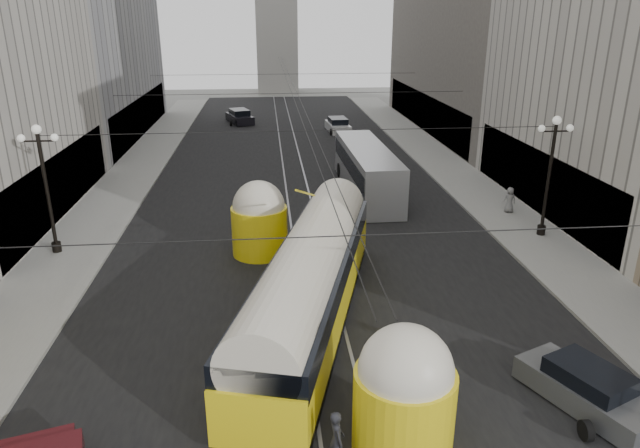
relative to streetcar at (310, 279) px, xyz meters
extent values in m
cube|color=black|center=(0.50, 22.41, -1.87)|extent=(20.00, 85.00, 0.02)
cube|color=gray|center=(-11.50, 25.91, -1.79)|extent=(4.00, 72.00, 0.15)
cube|color=gray|center=(12.50, 25.91, -1.79)|extent=(4.00, 72.00, 0.15)
cube|color=gray|center=(-0.25, 22.41, -1.87)|extent=(0.12, 85.00, 0.04)
cube|color=gray|center=(1.25, 22.41, -1.87)|extent=(0.12, 85.00, 0.04)
cube|color=black|center=(-13.55, 13.91, 0.13)|extent=(0.10, 18.00, 3.60)
cube|color=black|center=(-13.55, 37.91, 0.13)|extent=(0.10, 25.20, 3.60)
cube|color=black|center=(14.55, 11.91, 0.13)|extent=(0.10, 18.00, 3.60)
cube|color=black|center=(14.55, 37.91, 0.13)|extent=(0.10, 28.80, 3.60)
cube|color=#B2AFA8|center=(0.50, 69.91, 10.13)|extent=(6.00, 6.00, 24.00)
cylinder|color=black|center=(-12.10, 7.91, 1.28)|extent=(0.18, 0.18, 6.00)
cylinder|color=black|center=(-12.10, 7.91, -1.47)|extent=(0.44, 0.44, 0.50)
cylinder|color=black|center=(-12.10, 7.91, 3.88)|extent=(1.60, 0.08, 0.08)
sphere|color=white|center=(-12.10, 7.91, 4.43)|extent=(0.44, 0.44, 0.44)
sphere|color=white|center=(-12.85, 7.91, 4.03)|extent=(0.36, 0.36, 0.36)
sphere|color=white|center=(-11.35, 7.91, 4.03)|extent=(0.36, 0.36, 0.36)
cylinder|color=black|center=(13.10, 7.91, 1.28)|extent=(0.18, 0.18, 6.00)
cylinder|color=black|center=(13.10, 7.91, -1.47)|extent=(0.44, 0.44, 0.50)
cylinder|color=black|center=(13.10, 7.91, 3.88)|extent=(1.60, 0.08, 0.08)
sphere|color=white|center=(13.10, 7.91, 4.43)|extent=(0.44, 0.44, 0.44)
sphere|color=white|center=(12.35, 7.91, 4.03)|extent=(0.36, 0.36, 0.36)
sphere|color=white|center=(13.85, 7.91, 4.03)|extent=(0.36, 0.36, 0.36)
cylinder|color=black|center=(0.50, -6.09, 4.13)|extent=(25.00, 0.03, 0.03)
cylinder|color=black|center=(0.50, 7.91, 4.13)|extent=(25.00, 0.03, 0.03)
cylinder|color=black|center=(0.50, 21.91, 4.13)|extent=(25.00, 0.03, 0.03)
cylinder|color=black|center=(0.50, 35.91, 4.13)|extent=(25.00, 0.03, 0.03)
cylinder|color=black|center=(0.50, 25.91, 3.93)|extent=(0.03, 72.00, 0.03)
cylinder|color=black|center=(0.90, 25.91, 3.93)|extent=(0.03, 72.00, 0.03)
cube|color=yellow|center=(0.00, 0.00, -0.75)|extent=(6.65, 15.06, 1.81)
cube|color=black|center=(0.00, 0.00, -1.60)|extent=(6.53, 14.63, 0.32)
cube|color=black|center=(0.00, 0.00, 0.42)|extent=(6.61, 14.85, 0.90)
cylinder|color=silver|center=(0.00, 0.00, 0.73)|extent=(6.28, 14.76, 2.44)
cylinder|color=yellow|center=(1.97, -7.06, -0.65)|extent=(2.76, 2.76, 2.44)
sphere|color=silver|center=(1.97, -7.06, 0.63)|extent=(2.55, 2.55, 2.55)
cylinder|color=yellow|center=(-1.97, 7.07, -0.65)|extent=(2.76, 2.76, 2.44)
sphere|color=silver|center=(-1.97, 7.07, 0.63)|extent=(2.55, 2.55, 2.55)
cube|color=#B2B3B8|center=(5.10, 16.92, -0.29)|extent=(2.75, 12.22, 3.05)
cube|color=black|center=(5.10, 16.92, 0.21)|extent=(2.77, 11.80, 1.12)
cube|color=black|center=(5.10, 10.88, 0.06)|extent=(2.34, 0.14, 1.42)
cylinder|color=black|center=(3.83, 12.84, -1.36)|extent=(0.30, 1.02, 1.02)
cylinder|color=black|center=(6.37, 12.84, -1.36)|extent=(0.30, 1.02, 1.02)
cylinder|color=black|center=(3.83, 21.00, -1.36)|extent=(0.30, 1.02, 1.02)
cylinder|color=black|center=(6.37, 21.00, -1.36)|extent=(0.30, 1.02, 1.02)
cube|color=#525457|center=(8.00, -5.80, -1.42)|extent=(3.31, 4.58, 0.75)
cube|color=black|center=(8.00, -5.80, -0.88)|extent=(2.35, 2.75, 0.71)
cylinder|color=black|center=(7.22, -7.24, -1.57)|extent=(0.22, 0.60, 0.60)
cylinder|color=black|center=(8.78, -7.24, -1.57)|extent=(0.22, 0.60, 0.60)
cylinder|color=black|center=(7.22, -4.36, -1.57)|extent=(0.22, 0.60, 0.60)
cylinder|color=black|center=(8.78, -4.36, -1.57)|extent=(0.22, 0.60, 0.60)
cube|color=silver|center=(5.79, 37.89, -1.38)|extent=(2.24, 4.76, 0.82)
cube|color=black|center=(5.79, 37.89, -0.79)|extent=(1.86, 2.66, 0.78)
cylinder|color=black|center=(4.93, 36.31, -1.54)|extent=(0.22, 0.66, 0.66)
cylinder|color=black|center=(6.64, 36.31, -1.54)|extent=(0.22, 0.66, 0.66)
cylinder|color=black|center=(4.93, 39.46, -1.54)|extent=(0.22, 0.66, 0.66)
cylinder|color=black|center=(6.64, 39.46, -1.54)|extent=(0.22, 0.66, 0.66)
cube|color=black|center=(-4.36, 44.00, -1.36)|extent=(3.37, 5.18, 0.85)
cube|color=black|center=(-4.36, 44.00, -0.75)|extent=(2.47, 3.05, 0.81)
cylinder|color=black|center=(-5.25, 42.37, -1.53)|extent=(0.22, 0.68, 0.68)
cylinder|color=black|center=(-3.47, 42.37, -1.53)|extent=(0.22, 0.68, 0.68)
cylinder|color=black|center=(-5.25, 45.64, -1.53)|extent=(0.22, 0.68, 0.68)
cylinder|color=black|center=(-3.47, 45.64, -1.53)|extent=(0.22, 0.68, 0.68)
imported|color=black|center=(0.09, -7.54, -1.02)|extent=(0.50, 0.68, 1.70)
imported|color=slate|center=(12.85, 11.66, -0.95)|extent=(0.76, 0.49, 1.53)
camera|label=1|loc=(-1.48, -19.50, 9.45)|focal=32.00mm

